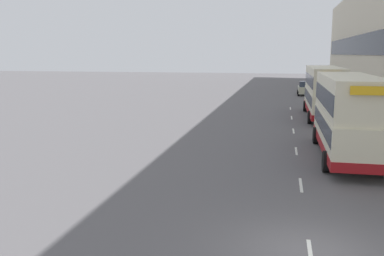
# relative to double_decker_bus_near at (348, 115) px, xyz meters

# --- Properties ---
(ground_plane) EXTENTS (220.00, 220.00, 0.00)m
(ground_plane) POSITION_rel_double_decker_bus_near_xyz_m (-2.47, -11.81, -2.28)
(ground_plane) COLOR #5B595B
(pavement) EXTENTS (5.00, 93.00, 0.14)m
(pavement) POSITION_rel_double_decker_bus_near_xyz_m (4.03, 26.69, -2.21)
(pavement) COLOR gray
(pavement) RESTS_ON ground_plane
(lane_mark_0) EXTENTS (0.12, 2.00, 0.01)m
(lane_mark_0) POSITION_rel_double_decker_bus_near_xyz_m (-2.47, -11.87, -2.28)
(lane_mark_0) COLOR silver
(lane_mark_0) RESTS_ON ground_plane
(lane_mark_1) EXTENTS (0.12, 2.00, 0.01)m
(lane_mark_1) POSITION_rel_double_decker_bus_near_xyz_m (-2.47, -5.43, -2.28)
(lane_mark_1) COLOR silver
(lane_mark_1) RESTS_ON ground_plane
(lane_mark_2) EXTENTS (0.12, 2.00, 0.01)m
(lane_mark_2) POSITION_rel_double_decker_bus_near_xyz_m (-2.47, 1.02, -2.28)
(lane_mark_2) COLOR silver
(lane_mark_2) RESTS_ON ground_plane
(lane_mark_3) EXTENTS (0.12, 2.00, 0.01)m
(lane_mark_3) POSITION_rel_double_decker_bus_near_xyz_m (-2.47, 7.47, -2.28)
(lane_mark_3) COLOR silver
(lane_mark_3) RESTS_ON ground_plane
(lane_mark_4) EXTENTS (0.12, 2.00, 0.01)m
(lane_mark_4) POSITION_rel_double_decker_bus_near_xyz_m (-2.47, 13.92, -2.28)
(lane_mark_4) COLOR silver
(lane_mark_4) RESTS_ON ground_plane
(lane_mark_5) EXTENTS (0.12, 2.00, 0.01)m
(lane_mark_5) POSITION_rel_double_decker_bus_near_xyz_m (-2.47, 20.36, -2.28)
(lane_mark_5) COLOR silver
(lane_mark_5) RESTS_ON ground_plane
(double_decker_bus_near) EXTENTS (2.85, 10.10, 4.30)m
(double_decker_bus_near) POSITION_rel_double_decker_bus_near_xyz_m (0.00, 0.00, 0.00)
(double_decker_bus_near) COLOR beige
(double_decker_bus_near) RESTS_ON ground_plane
(double_decker_bus_ahead) EXTENTS (2.85, 11.22, 4.30)m
(double_decker_bus_ahead) POSITION_rel_double_decker_bus_near_xyz_m (0.10, 14.56, 0.00)
(double_decker_bus_ahead) COLOR beige
(double_decker_bus_ahead) RESTS_ON ground_plane
(car_0) EXTENTS (2.04, 4.19, 1.83)m
(car_0) POSITION_rel_double_decker_bus_near_xyz_m (-0.33, 34.89, -1.39)
(car_0) COLOR #B7B799
(car_0) RESTS_ON ground_plane
(pedestrian_at_shelter) EXTENTS (0.37, 0.37, 1.85)m
(pedestrian_at_shelter) POSITION_rel_double_decker_bus_near_xyz_m (2.08, 2.70, -1.20)
(pedestrian_at_shelter) COLOR #23232D
(pedestrian_at_shelter) RESTS_ON ground_plane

